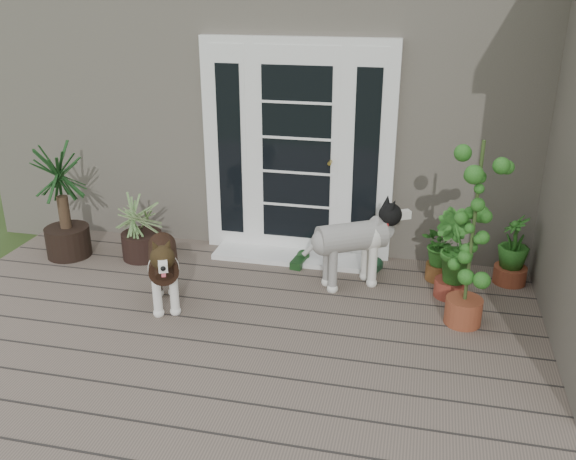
# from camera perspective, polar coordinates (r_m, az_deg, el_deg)

# --- Properties ---
(deck) EXTENTS (6.20, 4.60, 0.12)m
(deck) POSITION_cam_1_polar(r_m,az_deg,el_deg) (4.55, -2.62, -13.91)
(deck) COLOR #6B5B4C
(deck) RESTS_ON ground
(house_main) EXTENTS (7.40, 4.00, 3.10)m
(house_main) POSITION_cam_1_polar(r_m,az_deg,el_deg) (7.95, 5.49, 13.37)
(house_main) COLOR #665E54
(house_main) RESTS_ON ground
(door_unit) EXTENTS (1.90, 0.14, 2.15)m
(door_unit) POSITION_cam_1_polar(r_m,az_deg,el_deg) (6.07, 0.87, 7.36)
(door_unit) COLOR white
(door_unit) RESTS_ON deck
(door_step) EXTENTS (1.60, 0.40, 0.05)m
(door_step) POSITION_cam_1_polar(r_m,az_deg,el_deg) (6.24, 0.43, -2.47)
(door_step) COLOR white
(door_step) RESTS_ON deck
(brindle_dog) EXTENTS (0.63, 0.85, 0.65)m
(brindle_dog) POSITION_cam_1_polar(r_m,az_deg,el_deg) (5.35, -11.43, -3.76)
(brindle_dog) COLOR black
(brindle_dog) RESTS_ON deck
(white_dog) EXTENTS (0.91, 0.74, 0.70)m
(white_dog) POSITION_cam_1_polar(r_m,az_deg,el_deg) (5.60, 5.86, -1.88)
(white_dog) COLOR silver
(white_dog) RESTS_ON deck
(spider_plant) EXTENTS (0.89, 0.89, 0.72)m
(spider_plant) POSITION_cam_1_polar(r_m,az_deg,el_deg) (6.32, -13.53, 0.49)
(spider_plant) COLOR #90B46F
(spider_plant) RESTS_ON deck
(yucca) EXTENTS (0.84, 0.84, 1.21)m
(yucca) POSITION_cam_1_polar(r_m,az_deg,el_deg) (6.51, -20.21, 2.67)
(yucca) COLOR black
(yucca) RESTS_ON deck
(herb_a) EXTENTS (0.53, 0.53, 0.48)m
(herb_a) POSITION_cam_1_polar(r_m,az_deg,el_deg) (5.90, 13.90, -2.34)
(herb_a) COLOR #2B611B
(herb_a) RESTS_ON deck
(herb_b) EXTENTS (0.55, 0.55, 0.58)m
(herb_b) POSITION_cam_1_polar(r_m,az_deg,el_deg) (5.59, 14.94, -3.29)
(herb_b) COLOR #1C5016
(herb_b) RESTS_ON deck
(herb_c) EXTENTS (0.33, 0.33, 0.52)m
(herb_c) POSITION_cam_1_polar(r_m,az_deg,el_deg) (6.03, 20.09, -2.37)
(herb_c) COLOR #1C5518
(herb_c) RESTS_ON deck
(sapling) EXTENTS (0.49, 0.49, 1.59)m
(sapling) POSITION_cam_1_polar(r_m,az_deg,el_deg) (4.98, 16.76, -0.33)
(sapling) COLOR #185719
(sapling) RESTS_ON deck
(clog_left) EXTENTS (0.20, 0.35, 0.10)m
(clog_left) POSITION_cam_1_polar(r_m,az_deg,el_deg) (6.10, 1.10, -2.83)
(clog_left) COLOR #153615
(clog_left) RESTS_ON deck
(clog_right) EXTENTS (0.24, 0.35, 0.10)m
(clog_right) POSITION_cam_1_polar(r_m,az_deg,el_deg) (6.01, 7.82, -3.47)
(clog_right) COLOR #13311D
(clog_right) RESTS_ON deck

